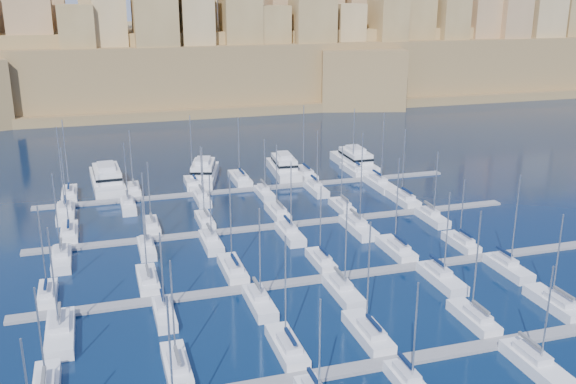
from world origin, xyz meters
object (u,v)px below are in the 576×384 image
object	(u,v)px
motor_yacht_a	(107,179)
motor_yacht_c	(284,167)
sailboat_2	(287,347)
motor_yacht_d	(354,160)
sailboat_4	(474,318)
motor_yacht_b	(204,173)

from	to	relation	value
motor_yacht_a	motor_yacht_c	distance (m)	37.23
sailboat_2	motor_yacht_a	bearing A→B (deg)	103.11
motor_yacht_c	motor_yacht_d	size ratio (longest dim) A/B	0.92
sailboat_2	motor_yacht_c	world-z (taller)	sailboat_2
motor_yacht_c	sailboat_4	bearing A→B (deg)	-87.65
motor_yacht_c	sailboat_2	bearing A→B (deg)	-106.38
motor_yacht_d	motor_yacht_a	bearing A→B (deg)	179.00
sailboat_4	motor_yacht_c	world-z (taller)	sailboat_4
sailboat_4	motor_yacht_c	bearing A→B (deg)	92.35
motor_yacht_a	motor_yacht_b	xyz separation A→B (m)	(19.67, -1.31, 0.00)
sailboat_2	motor_yacht_a	size ratio (longest dim) A/B	0.70
motor_yacht_b	motor_yacht_d	bearing A→B (deg)	0.60
sailboat_2	motor_yacht_a	world-z (taller)	sailboat_2
sailboat_4	motor_yacht_b	bearing A→B (deg)	106.12
sailboat_4	motor_yacht_b	size ratio (longest dim) A/B	0.82
sailboat_2	sailboat_4	size ratio (longest dim) A/B	0.97
sailboat_4	motor_yacht_b	world-z (taller)	sailboat_4
motor_yacht_a	motor_yacht_c	size ratio (longest dim) A/B	1.22
sailboat_2	motor_yacht_c	size ratio (longest dim) A/B	0.86
motor_yacht_a	sailboat_4	bearing A→B (deg)	-60.85
sailboat_2	motor_yacht_c	bearing A→B (deg)	73.62
motor_yacht_a	motor_yacht_d	bearing A→B (deg)	-1.00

